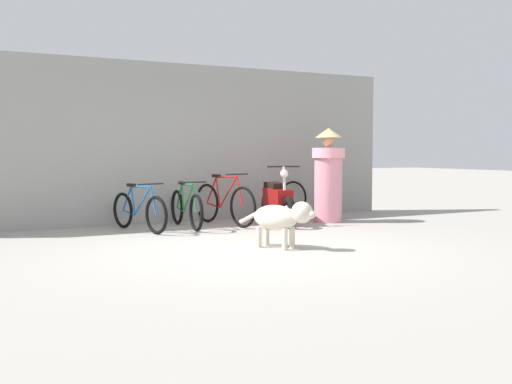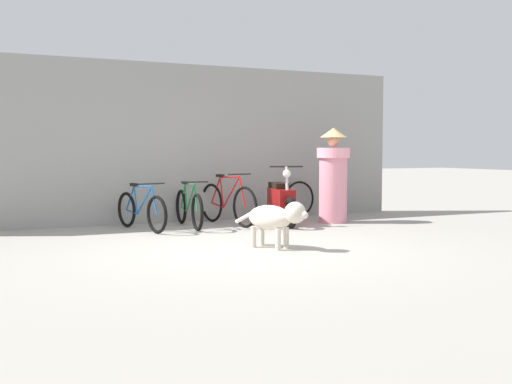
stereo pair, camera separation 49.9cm
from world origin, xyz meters
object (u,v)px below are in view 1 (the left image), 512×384
(motorcycle, at_px, (277,201))
(spare_tire_left, at_px, (293,199))
(bicycle_1, at_px, (186,208))
(bicycle_2, at_px, (224,204))
(bicycle_0, at_px, (139,211))
(stray_dog, at_px, (281,218))
(person_in_robes, at_px, (328,175))

(motorcycle, bearing_deg, spare_tire_left, 148.58)
(bicycle_1, xyz_separation_m, bicycle_2, (0.73, 0.06, 0.05))
(bicycle_0, xyz_separation_m, bicycle_2, (1.56, 0.12, 0.05))
(bicycle_0, relative_size, motorcycle, 0.91)
(bicycle_0, xyz_separation_m, stray_dog, (1.19, -2.56, 0.09))
(motorcycle, xyz_separation_m, spare_tire_left, (0.87, 0.93, -0.06))
(bicycle_1, bearing_deg, stray_dog, 10.36)
(bicycle_2, xyz_separation_m, motorcycle, (0.89, -0.32, 0.03))
(person_in_robes, bearing_deg, bicycle_2, -3.53)
(bicycle_1, bearing_deg, person_in_robes, 83.94)
(person_in_robes, bearing_deg, bicycle_1, 1.54)
(bicycle_1, xyz_separation_m, stray_dog, (0.35, -2.62, 0.09))
(bicycle_2, bearing_deg, stray_dog, -19.61)
(bicycle_2, height_order, motorcycle, motorcycle)
(spare_tire_left, bearing_deg, motorcycle, -133.03)
(person_in_robes, height_order, spare_tire_left, person_in_robes)
(bicycle_0, xyz_separation_m, spare_tire_left, (3.32, 0.73, 0.03))
(bicycle_1, relative_size, person_in_robes, 0.96)
(bicycle_1, xyz_separation_m, person_in_robes, (2.60, -0.40, 0.53))
(bicycle_0, height_order, spare_tire_left, bicycle_0)
(motorcycle, bearing_deg, bicycle_1, -87.51)
(bicycle_1, distance_m, spare_tire_left, 2.57)
(bicycle_1, height_order, bicycle_2, bicycle_2)
(bicycle_2, xyz_separation_m, person_in_robes, (1.87, -0.46, 0.49))
(bicycle_1, bearing_deg, spare_tire_left, 107.77)
(bicycle_1, height_order, stray_dog, bicycle_1)
(bicycle_0, bearing_deg, stray_dog, 9.96)
(person_in_robes, bearing_deg, stray_dog, 54.98)
(bicycle_1, height_order, person_in_robes, person_in_robes)
(motorcycle, height_order, spare_tire_left, motorcycle)
(bicycle_1, bearing_deg, motorcycle, 83.58)
(motorcycle, relative_size, person_in_robes, 1.02)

